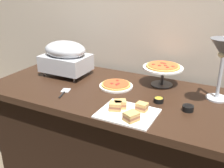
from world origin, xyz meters
TOP-DOWN VIEW (x-y plane):
  - back_wall at (0.00, 0.50)m, footprint 4.40×0.04m
  - buffet_table at (0.00, 0.00)m, footprint 1.90×0.84m
  - chafing_dish at (-0.52, 0.12)m, footprint 0.37×0.27m
  - heat_lamp at (0.65, 0.06)m, footprint 0.15×0.30m
  - pizza_plate_front at (-0.04, 0.07)m, footprint 0.25×0.25m
  - pizza_plate_center at (0.25, 0.27)m, footprint 0.30×0.30m
  - sandwich_platter at (0.20, -0.28)m, footprint 0.34×0.28m
  - sauce_cup_near at (0.32, -0.04)m, footprint 0.07×0.07m
  - sauce_cup_far at (0.52, -0.07)m, footprint 0.07×0.07m
  - serving_spatula at (-0.32, -0.19)m, footprint 0.08×0.17m

SIDE VIEW (x-z plane):
  - buffet_table at x=0.00m, z-range 0.01..0.77m
  - serving_spatula at x=-0.32m, z-range 0.76..0.77m
  - pizza_plate_front at x=-0.04m, z-range 0.76..0.79m
  - sauce_cup_near at x=0.32m, z-range 0.76..0.79m
  - sauce_cup_far at x=0.52m, z-range 0.76..0.80m
  - sandwich_platter at x=0.20m, z-range 0.75..0.81m
  - pizza_plate_center at x=0.25m, z-range 0.81..0.97m
  - chafing_dish at x=-0.52m, z-range 0.78..1.06m
  - heat_lamp at x=0.65m, z-range 0.88..1.33m
  - back_wall at x=0.00m, z-range 0.00..2.40m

